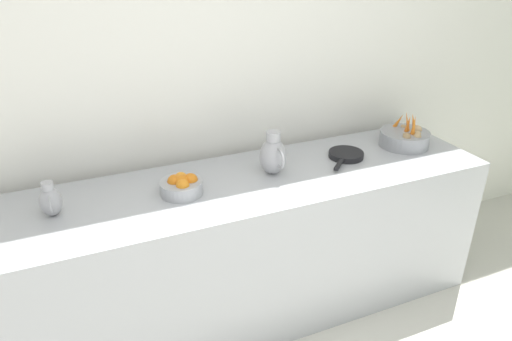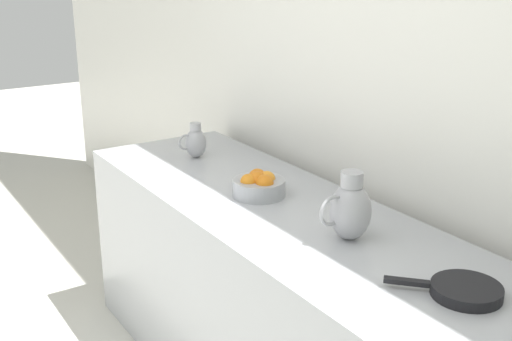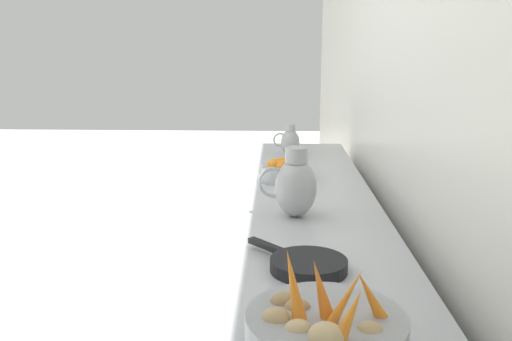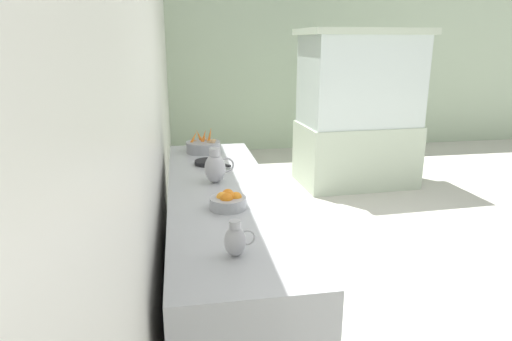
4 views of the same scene
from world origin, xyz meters
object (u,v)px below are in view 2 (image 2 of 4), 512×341
orange_bowl (259,185)px  skillet_on_counter (464,290)px  metal_pitcher_short (196,142)px  metal_pitcher_tall (350,209)px

orange_bowl → skillet_on_counter: orange_bowl is taller
metal_pitcher_short → metal_pitcher_tall: bearing=89.7°
metal_pitcher_short → skillet_on_counter: 1.67m
orange_bowl → metal_pitcher_tall: metal_pitcher_tall is taller
metal_pitcher_tall → skillet_on_counter: 0.51m
metal_pitcher_tall → orange_bowl: bearing=-86.8°
orange_bowl → metal_pitcher_tall: 0.54m
orange_bowl → metal_pitcher_tall: bearing=93.2°
skillet_on_counter → orange_bowl: bearing=-87.2°
metal_pitcher_short → skillet_on_counter: metal_pitcher_short is taller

